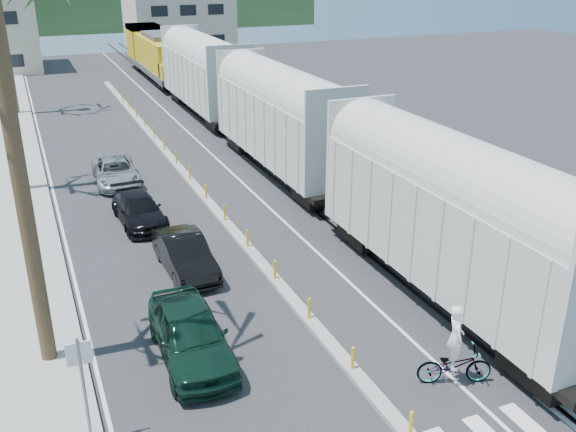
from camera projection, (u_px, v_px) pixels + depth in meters
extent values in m
plane|color=#28282B|center=(388.00, 415.00, 16.81)|extent=(140.00, 140.00, 0.00)
cube|color=gray|center=(15.00, 173.00, 35.01)|extent=(3.00, 90.00, 0.15)
cube|color=black|center=(222.00, 136.00, 42.18)|extent=(0.12, 100.00, 0.06)
cube|color=black|center=(243.00, 134.00, 42.70)|extent=(0.12, 100.00, 0.06)
cube|color=gray|center=(190.00, 181.00, 33.81)|extent=(0.45, 60.00, 0.15)
cylinder|color=gold|center=(411.00, 423.00, 15.77)|extent=(0.10, 0.10, 0.70)
cylinder|color=gold|center=(353.00, 358.00, 18.32)|extent=(0.10, 0.10, 0.70)
cylinder|color=gold|center=(309.00, 308.00, 20.88)|extent=(0.10, 0.10, 0.70)
cylinder|color=gold|center=(275.00, 269.00, 23.43)|extent=(0.10, 0.10, 0.70)
cylinder|color=gold|center=(247.00, 238.00, 25.99)|extent=(0.10, 0.10, 0.70)
cylinder|color=gold|center=(225.00, 213.00, 28.54)|extent=(0.10, 0.10, 0.70)
cylinder|color=gold|center=(206.00, 191.00, 31.10)|extent=(0.10, 0.10, 0.70)
cylinder|color=gold|center=(190.00, 173.00, 33.65)|extent=(0.10, 0.10, 0.70)
cylinder|color=gold|center=(176.00, 158.00, 36.21)|extent=(0.10, 0.10, 0.70)
cylinder|color=gold|center=(164.00, 144.00, 38.76)|extent=(0.10, 0.10, 0.70)
cylinder|color=gold|center=(154.00, 132.00, 41.31)|extent=(0.10, 0.10, 0.70)
cylinder|color=gold|center=(145.00, 122.00, 43.87)|extent=(0.10, 0.10, 0.70)
cylinder|color=gold|center=(136.00, 112.00, 46.42)|extent=(0.10, 0.10, 0.70)
cylinder|color=gold|center=(129.00, 104.00, 48.98)|extent=(0.10, 0.10, 0.70)
cylinder|color=gold|center=(122.00, 97.00, 51.53)|extent=(0.10, 0.10, 0.70)
cube|color=silver|center=(48.00, 170.00, 35.65)|extent=(0.12, 90.00, 0.01)
cube|color=silver|center=(209.00, 152.00, 39.00)|extent=(0.12, 90.00, 0.01)
cube|color=beige|center=(451.00, 228.00, 21.44)|extent=(3.00, 12.88, 3.40)
cylinder|color=beige|center=(456.00, 180.00, 20.80)|extent=(2.90, 12.58, 2.90)
cube|color=black|center=(445.00, 286.00, 22.28)|extent=(2.60, 12.88, 1.00)
cube|color=beige|center=(281.00, 125.00, 34.22)|extent=(3.00, 12.88, 3.40)
cylinder|color=beige|center=(281.00, 93.00, 33.57)|extent=(2.90, 12.58, 2.90)
cube|color=black|center=(281.00, 164.00, 35.05)|extent=(2.60, 12.88, 1.00)
cube|color=beige|center=(203.00, 78.00, 46.99)|extent=(3.00, 12.88, 3.40)
cylinder|color=beige|center=(202.00, 54.00, 46.34)|extent=(2.90, 12.58, 2.90)
cube|color=black|center=(205.00, 108.00, 47.83)|extent=(2.60, 12.88, 1.00)
cube|color=#4C4C4F|center=(158.00, 67.00, 61.24)|extent=(3.00, 17.00, 0.50)
cube|color=gold|center=(159.00, 52.00, 59.80)|extent=(2.70, 12.24, 2.60)
cube|color=gold|center=(144.00, 40.00, 65.46)|extent=(3.00, 3.74, 3.20)
cube|color=black|center=(158.00, 74.00, 61.47)|extent=(2.60, 13.60, 0.90)
cylinder|color=brown|center=(21.00, 187.00, 16.94)|extent=(0.44, 0.44, 11.00)
cylinder|color=brown|center=(4.00, 93.00, 30.65)|extent=(0.44, 0.44, 10.00)
cylinder|color=brown|center=(3.00, 32.00, 45.70)|extent=(0.44, 0.44, 12.00)
cylinder|color=slate|center=(85.00, 392.00, 15.31)|extent=(0.08, 0.08, 3.00)
cube|color=silver|center=(79.00, 354.00, 14.89)|extent=(0.60, 0.04, 0.60)
cube|color=#B9A993|center=(178.00, 20.00, 79.41)|extent=(12.00, 10.00, 7.00)
imported|color=black|center=(191.00, 334.00, 18.86)|extent=(2.17, 4.95, 1.66)
imported|color=black|center=(185.00, 254.00, 24.09)|extent=(1.83, 4.48, 1.44)
imported|color=black|center=(139.00, 210.00, 28.47)|extent=(2.24, 4.66, 1.30)
imported|color=#A3A5A8|center=(116.00, 172.00, 33.39)|extent=(2.48, 4.78, 1.28)
imported|color=#9EA0A5|center=(454.00, 365.00, 17.89)|extent=(2.10, 2.57, 1.10)
imported|color=white|center=(455.00, 337.00, 17.50)|extent=(1.00, 0.91, 1.92)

